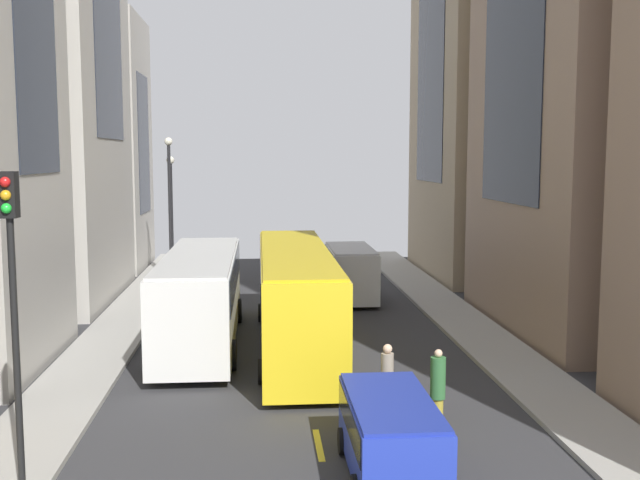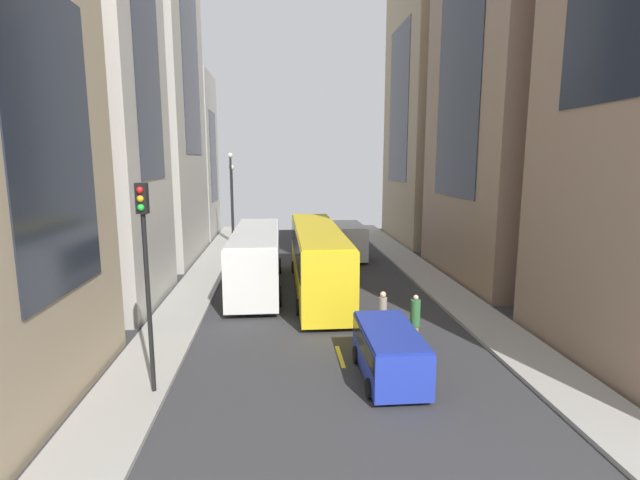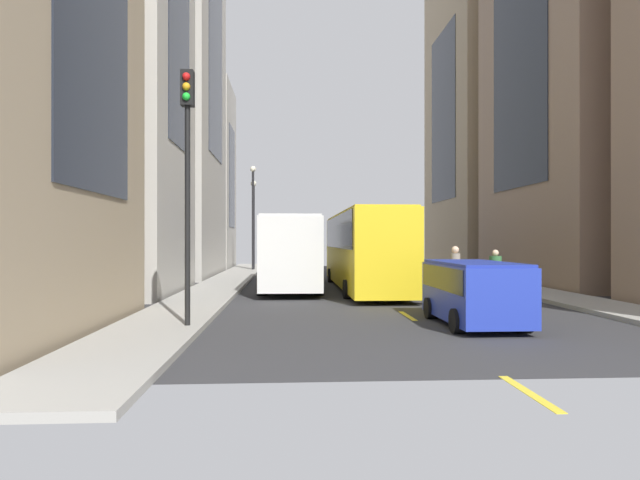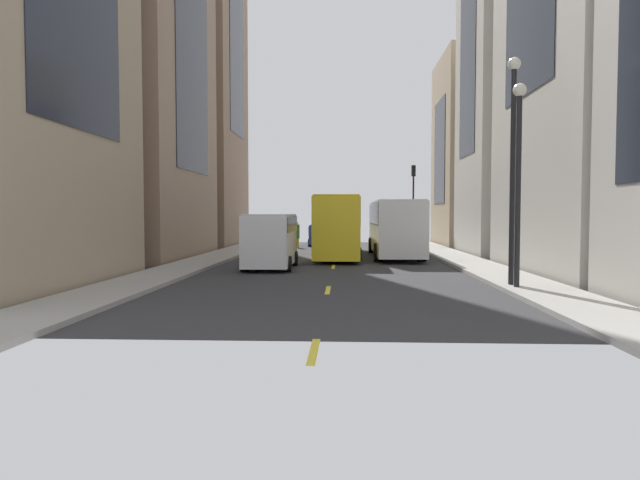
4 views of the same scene
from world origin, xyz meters
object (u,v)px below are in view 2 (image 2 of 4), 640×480
car_blue_0 (389,349)px  traffic_light_near_corner (145,251)px  delivery_van_white (349,238)px  city_bus_white (256,254)px  pedestrian_walking_far (383,315)px  streetcar_yellow (317,253)px  pedestrian_waiting_curb (415,318)px

car_blue_0 → traffic_light_near_corner: (-7.62, -0.55, 3.59)m
delivery_van_white → city_bus_white: bearing=-130.1°
car_blue_0 → pedestrian_walking_far: (0.46, 3.13, 0.13)m
city_bus_white → delivery_van_white: bearing=49.9°
city_bus_white → traffic_light_near_corner: bearing=-102.0°
streetcar_yellow → pedestrian_walking_far: bearing=-76.0°
city_bus_white → pedestrian_walking_far: 10.33m
car_blue_0 → pedestrian_waiting_curb: 3.43m
streetcar_yellow → traffic_light_near_corner: (-6.08, -11.69, 2.49)m
delivery_van_white → pedestrian_waiting_curb: (0.21, -16.66, -0.46)m
car_blue_0 → traffic_light_near_corner: size_ratio=0.64×
city_bus_white → delivery_van_white: size_ratio=2.22×
streetcar_yellow → pedestrian_waiting_curb: streetcar_yellow is taller
delivery_van_white → traffic_light_near_corner: (-9.15, -20.16, 3.10)m
pedestrian_walking_far → traffic_light_near_corner: traffic_light_near_corner is taller
pedestrian_waiting_curb → traffic_light_near_corner: bearing=-136.6°
pedestrian_waiting_curb → traffic_light_near_corner: size_ratio=0.31×
streetcar_yellow → pedestrian_walking_far: 8.31m
car_blue_0 → pedestrian_waiting_curb: pedestrian_waiting_curb is taller
streetcar_yellow → delivery_van_white: streetcar_yellow is taller
streetcar_yellow → traffic_light_near_corner: bearing=-117.5°
city_bus_white → pedestrian_waiting_curb: bearing=-53.0°
city_bus_white → traffic_light_near_corner: 12.97m
car_blue_0 → traffic_light_near_corner: bearing=-175.8°
city_bus_white → delivery_van_white: 10.13m
delivery_van_white → car_blue_0: 19.68m
delivery_van_white → pedestrian_walking_far: delivery_van_white is taller
traffic_light_near_corner → pedestrian_waiting_curb: bearing=20.5°
pedestrian_waiting_curb → pedestrian_walking_far: (-1.29, 0.18, 0.10)m
city_bus_white → traffic_light_near_corner: traffic_light_near_corner is taller
city_bus_white → streetcar_yellow: (3.44, -0.73, 0.12)m
city_bus_white → pedestrian_walking_far: city_bus_white is taller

